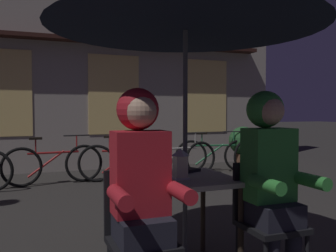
# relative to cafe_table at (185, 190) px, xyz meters

# --- Properties ---
(cafe_table) EXTENTS (0.72, 0.72, 0.74)m
(cafe_table) POSITION_rel_cafe_table_xyz_m (0.00, 0.00, 0.00)
(cafe_table) COLOR #B2AD9E
(cafe_table) RESTS_ON ground_plane
(patio_umbrella) EXTENTS (2.10, 2.10, 2.31)m
(patio_umbrella) POSITION_rel_cafe_table_xyz_m (0.00, 0.00, 1.42)
(patio_umbrella) COLOR #4C4C51
(patio_umbrella) RESTS_ON ground_plane
(lantern) EXTENTS (0.11, 0.11, 0.23)m
(lantern) POSITION_rel_cafe_table_xyz_m (-0.07, -0.06, 0.22)
(lantern) COLOR white
(lantern) RESTS_ON cafe_table
(chair_left) EXTENTS (0.40, 0.40, 0.87)m
(chair_left) POSITION_rel_cafe_table_xyz_m (-0.48, -0.37, -0.15)
(chair_left) COLOR black
(chair_left) RESTS_ON ground_plane
(chair_right) EXTENTS (0.40, 0.40, 0.87)m
(chair_right) POSITION_rel_cafe_table_xyz_m (0.48, -0.37, -0.15)
(chair_right) COLOR black
(chair_right) RESTS_ON ground_plane
(person_left_hooded) EXTENTS (0.45, 0.56, 1.40)m
(person_left_hooded) POSITION_rel_cafe_table_xyz_m (-0.48, -0.43, 0.21)
(person_left_hooded) COLOR black
(person_left_hooded) RESTS_ON ground_plane
(person_right_hooded) EXTENTS (0.45, 0.56, 1.40)m
(person_right_hooded) POSITION_rel_cafe_table_xyz_m (0.48, -0.43, 0.21)
(person_right_hooded) COLOR black
(person_right_hooded) RESTS_ON ground_plane
(shopfront_building) EXTENTS (10.00, 0.93, 6.20)m
(shopfront_building) POSITION_rel_cafe_table_xyz_m (-0.55, 5.40, 2.45)
(shopfront_building) COLOR #9E9389
(shopfront_building) RESTS_ON ground_plane
(bicycle_second) EXTENTS (1.68, 0.21, 0.84)m
(bicycle_second) POSITION_rel_cafe_table_xyz_m (-0.78, 3.79, -0.29)
(bicycle_second) COLOR black
(bicycle_second) RESTS_ON ground_plane
(bicycle_third) EXTENTS (1.66, 0.38, 0.84)m
(bicycle_third) POSITION_rel_cafe_table_xyz_m (0.43, 3.64, -0.29)
(bicycle_third) COLOR black
(bicycle_third) RESTS_ON ground_plane
(bicycle_fourth) EXTENTS (1.68, 0.21, 0.84)m
(bicycle_fourth) POSITION_rel_cafe_table_xyz_m (1.43, 3.66, -0.29)
(bicycle_fourth) COLOR black
(bicycle_fourth) RESTS_ON ground_plane
(bicycle_fifth) EXTENTS (1.65, 0.42, 0.84)m
(bicycle_fifth) POSITION_rel_cafe_table_xyz_m (2.39, 3.93, -0.29)
(bicycle_fifth) COLOR black
(bicycle_fifth) RESTS_ON ground_plane
(bicycle_furthest) EXTENTS (1.64, 0.45, 0.84)m
(bicycle_furthest) POSITION_rel_cafe_table_xyz_m (3.46, 3.83, -0.29)
(bicycle_furthest) COLOR black
(bicycle_furthest) RESTS_ON ground_plane
(book) EXTENTS (0.24, 0.21, 0.02)m
(book) POSITION_rel_cafe_table_xyz_m (0.11, 0.22, 0.11)
(book) COLOR black
(book) RESTS_ON cafe_table
(potted_plant) EXTENTS (0.60, 0.60, 0.92)m
(potted_plant) POSITION_rel_cafe_table_xyz_m (3.07, 3.97, -0.09)
(potted_plant) COLOR brown
(potted_plant) RESTS_ON ground_plane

